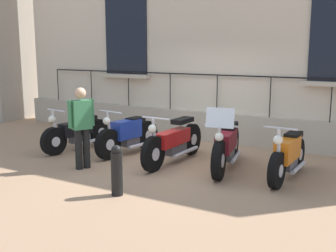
{
  "coord_description": "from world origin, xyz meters",
  "views": [
    {
      "loc": [
        7.34,
        4.1,
        2.33
      ],
      "look_at": [
        0.23,
        0.0,
        0.8
      ],
      "focal_mm": 44.82,
      "sensor_mm": 36.0,
      "label": 1
    }
  ],
  "objects": [
    {
      "name": "distant_building",
      "position": [
        -4.35,
        -10.14,
        3.73
      ],
      "size": [
        5.98,
        6.31,
        7.45
      ],
      "color": "#9E9384",
      "rests_on": "ground_plane"
    },
    {
      "name": "building_facade",
      "position": [
        -2.6,
        0.0,
        3.01
      ],
      "size": [
        0.82,
        12.7,
        6.23
      ],
      "color": "beige",
      "rests_on": "ground_plane"
    },
    {
      "name": "motorcycle_maroon",
      "position": [
        -0.08,
        1.13,
        0.45
      ],
      "size": [
        2.14,
        0.71,
        1.3
      ],
      "color": "black",
      "rests_on": "ground_plane"
    },
    {
      "name": "motorcycle_orange",
      "position": [
        -0.06,
        2.32,
        0.42
      ],
      "size": [
        1.91,
        0.58,
        1.03
      ],
      "color": "black",
      "rests_on": "ground_plane"
    },
    {
      "name": "motorcycle_black",
      "position": [
        0.15,
        -2.47,
        0.39
      ],
      "size": [
        1.97,
        0.64,
        1.01
      ],
      "color": "black",
      "rests_on": "ground_plane"
    },
    {
      "name": "bollard",
      "position": [
        2.18,
        0.18,
        0.41
      ],
      "size": [
        0.18,
        0.18,
        0.83
      ],
      "color": "black",
      "rests_on": "ground_plane"
    },
    {
      "name": "motorcycle_blue",
      "position": [
        -0.1,
        -1.22,
        0.43
      ],
      "size": [
        1.92,
        0.66,
        1.03
      ],
      "color": "black",
      "rests_on": "ground_plane"
    },
    {
      "name": "pedestrian_walking",
      "position": [
        1.28,
        -1.32,
        0.89
      ],
      "size": [
        0.48,
        0.36,
        1.59
      ],
      "color": "black",
      "rests_on": "ground_plane"
    },
    {
      "name": "motorcycle_red",
      "position": [
        0.01,
        0.01,
        0.43
      ],
      "size": [
        2.24,
        0.6,
        1.04
      ],
      "color": "black",
      "rests_on": "ground_plane"
    },
    {
      "name": "ground_plane",
      "position": [
        0.0,
        0.0,
        0.0
      ],
      "size": [
        60.0,
        60.0,
        0.0
      ],
      "primitive_type": "plane",
      "color": "#9E7A5B"
    }
  ]
}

